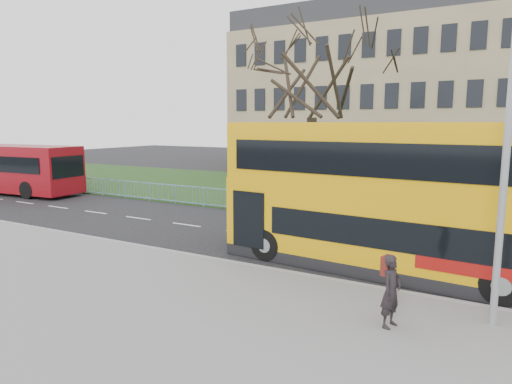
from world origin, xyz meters
TOP-DOWN VIEW (x-y plane):
  - ground at (0.00, 0.00)m, footprint 120.00×120.00m
  - pavement at (0.00, -6.75)m, footprint 80.00×10.50m
  - kerb at (0.00, -1.55)m, footprint 80.00×0.20m
  - grass_verge at (0.00, 14.30)m, footprint 80.00×15.40m
  - guard_railing at (0.00, 6.60)m, footprint 40.00×0.12m
  - bare_tree at (-3.00, 10.00)m, footprint 8.10×8.10m
  - civic_building at (-5.00, 35.00)m, footprint 30.00×15.00m
  - yellow_bus at (3.78, 0.39)m, footprint 11.13×3.33m
  - red_bus at (-22.99, 4.38)m, footprint 12.26×3.66m
  - pedestrian at (4.76, -3.90)m, footprint 0.53×0.68m
  - street_lamp at (6.66, -2.63)m, footprint 1.74×0.32m

SIDE VIEW (x-z plane):
  - ground at x=0.00m, z-range 0.00..0.00m
  - grass_verge at x=0.00m, z-range 0.00..0.08m
  - pavement at x=0.00m, z-range 0.00..0.12m
  - kerb at x=0.00m, z-range 0.00..0.14m
  - guard_railing at x=0.00m, z-range 0.00..1.10m
  - pedestrian at x=4.76m, z-range 0.12..1.77m
  - red_bus at x=-22.99m, z-range 0.10..3.29m
  - yellow_bus at x=3.78m, z-range 0.17..4.77m
  - street_lamp at x=6.66m, z-range 0.52..8.73m
  - bare_tree at x=-3.00m, z-range 0.08..11.65m
  - civic_building at x=-5.00m, z-range 0.00..14.00m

